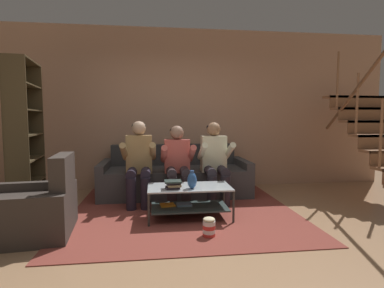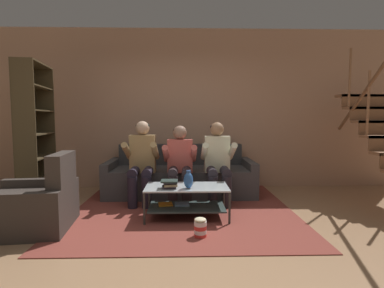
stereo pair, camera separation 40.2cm
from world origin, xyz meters
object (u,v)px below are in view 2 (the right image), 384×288
Objects in this scene: vase at (188,180)px; bookshelf at (33,147)px; person_seated_left at (142,159)px; book_stack at (170,184)px; armchair at (33,206)px; popcorn_tub at (200,228)px; coffee_table at (186,197)px; person_seated_middle at (180,161)px; couch at (180,177)px; person_seated_right at (218,159)px.

bookshelf reaches higher than vase.
person_seated_left is at bearing -3.03° from bookshelf.
armchair reaches higher than book_stack.
book_stack is at bearing 123.21° from popcorn_tub.
coffee_table is 2.49m from bookshelf.
person_seated_middle is 1.11× the size of coffee_table.
person_seated_left is 1.65m from bookshelf.
book_stack is (-0.12, -1.35, 0.19)m from couch.
book_stack is at bearing -98.28° from person_seated_middle.
vase is 1.09× the size of book_stack.
person_seated_right is at bearing -44.14° from couch.
person_seated_left is at bearing 43.56° from armchair.
couch is 10.85× the size of vase.
person_seated_middle is 5.21× the size of vase.
bookshelf is (-1.64, 0.09, 0.16)m from person_seated_left.
armchair is at bearing -168.63° from coffee_table.
vase is 1.03× the size of popcorn_tub.
person_seated_middle is at bearing -0.65° from person_seated_left.
armchair is (-1.79, -0.23, -0.24)m from vase.
book_stack is at bearing -94.88° from couch.
person_seated_middle is at bearing 31.93° from armchair.
couch is at bearing 11.88° from bookshelf.
bookshelf is 2.92m from popcorn_tub.
person_seated_right is 1.16× the size of coffee_table.
book_stack is (-0.23, 0.02, -0.05)m from vase.
armchair is (-1.67, -1.04, -0.37)m from person_seated_middle.
coffee_table is 4.84× the size of popcorn_tub.
bookshelf reaches higher than couch.
person_seated_right is at bearing 55.24° from coffee_table.
person_seated_middle is 1.18× the size of armchair.
couch is at bearing 94.86° from vase.
person_seated_left is 1.18× the size of coffee_table.
coffee_table is at bearing 102.62° from vase.
person_seated_right is at bearing 76.01° from popcorn_tub.
book_stack is (-0.12, -0.79, -0.18)m from person_seated_middle.
book_stack is 0.10× the size of bookshelf.
person_seated_right is (1.14, -0.00, -0.01)m from person_seated_left.
bookshelf is at bearing 149.78° from popcorn_tub.
coffee_table is at bearing -124.76° from person_seated_right.
coffee_table is 1.06× the size of armchair.
book_stack is (-0.68, -0.80, -0.20)m from person_seated_right.
coffee_table is (0.09, -1.24, -0.01)m from couch.
person_seated_left is 1.66m from popcorn_tub.
person_seated_middle is at bearing -179.52° from person_seated_right.
couch is 2.00× the size of person_seated_right.
vase is 0.24m from book_stack.
person_seated_right is at bearing 49.36° from book_stack.
bookshelf is (-2.78, 0.09, 0.17)m from person_seated_right.
person_seated_right is at bearing 25.04° from armchair.
popcorn_tub is at bearing -82.86° from couch.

